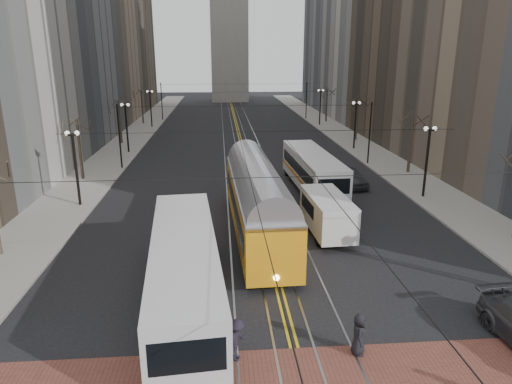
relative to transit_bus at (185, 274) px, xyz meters
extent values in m
plane|color=black|center=(4.52, -2.50, -1.71)|extent=(260.00, 260.00, 0.00)
cube|color=gray|center=(-10.48, 42.50, -1.63)|extent=(5.00, 140.00, 0.15)
cube|color=gray|center=(19.52, 42.50, -1.63)|extent=(5.00, 140.00, 0.15)
cube|color=gray|center=(4.52, 42.50, -1.70)|extent=(4.80, 130.00, 0.02)
cube|color=gold|center=(4.52, 42.50, -1.70)|extent=(0.42, 130.00, 0.01)
cube|color=slate|center=(-20.98, 43.50, 15.29)|extent=(16.00, 20.00, 34.00)
cube|color=brown|center=(-20.98, 83.50, 18.29)|extent=(16.00, 20.00, 40.00)
cube|color=brown|center=(30.02, 43.50, 15.29)|extent=(16.00, 20.00, 34.00)
cube|color=slate|center=(30.02, 83.50, 18.29)|extent=(16.00, 20.00, 40.00)
cylinder|color=black|center=(-9.18, 15.50, 1.09)|extent=(0.20, 0.20, 5.60)
cylinder|color=black|center=(-9.18, 35.50, 1.09)|extent=(0.20, 0.20, 5.60)
cylinder|color=black|center=(-9.18, 55.50, 1.09)|extent=(0.20, 0.20, 5.60)
cylinder|color=black|center=(18.22, 15.50, 1.09)|extent=(0.20, 0.20, 5.60)
cylinder|color=black|center=(18.22, 35.50, 1.09)|extent=(0.20, 0.20, 5.60)
cylinder|color=black|center=(18.22, 55.50, 1.09)|extent=(0.20, 0.20, 5.60)
cylinder|color=#382D23|center=(-11.18, 23.50, 1.09)|extent=(0.28, 0.28, 5.60)
cylinder|color=#382D23|center=(-11.18, 41.50, 1.09)|extent=(0.28, 0.28, 5.60)
cylinder|color=#382D23|center=(-11.18, 59.50, 1.09)|extent=(0.28, 0.28, 5.60)
cylinder|color=#382D23|center=(20.22, 23.50, 1.09)|extent=(0.28, 0.28, 5.60)
cylinder|color=#382D23|center=(20.22, 41.50, 1.09)|extent=(0.28, 0.28, 5.60)
cylinder|color=#382D23|center=(20.22, 59.50, 1.09)|extent=(0.28, 0.28, 5.60)
cylinder|color=black|center=(3.02, 42.50, 4.29)|extent=(0.03, 120.00, 0.03)
cylinder|color=black|center=(6.02, 42.50, 4.29)|extent=(0.03, 120.00, 0.03)
cylinder|color=black|center=(-8.38, 27.50, 1.59)|extent=(0.16, 0.16, 6.60)
cylinder|color=black|center=(-8.38, 63.50, 1.59)|extent=(0.16, 0.16, 6.60)
cylinder|color=black|center=(17.42, 27.50, 1.59)|extent=(0.16, 0.16, 6.60)
cylinder|color=black|center=(17.42, 63.50, 1.59)|extent=(0.16, 0.16, 6.60)
cube|color=silver|center=(0.00, 0.00, 0.00)|extent=(3.97, 13.85, 3.42)
cube|color=orange|center=(4.02, 8.75, 0.16)|extent=(3.51, 15.94, 3.74)
cube|color=white|center=(9.52, 18.18, -0.06)|extent=(3.33, 12.77, 3.30)
cube|color=silver|center=(8.52, 8.28, -0.40)|extent=(2.56, 6.03, 2.62)
imported|color=#3D4145|center=(13.24, 19.50, -0.90)|extent=(2.54, 4.95, 1.61)
imported|color=black|center=(6.93, -4.00, -0.84)|extent=(0.73, 0.94, 1.71)
imported|color=black|center=(2.19, -4.00, -0.84)|extent=(0.97, 1.25, 1.70)
camera|label=1|loc=(1.74, -18.97, 9.55)|focal=32.00mm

